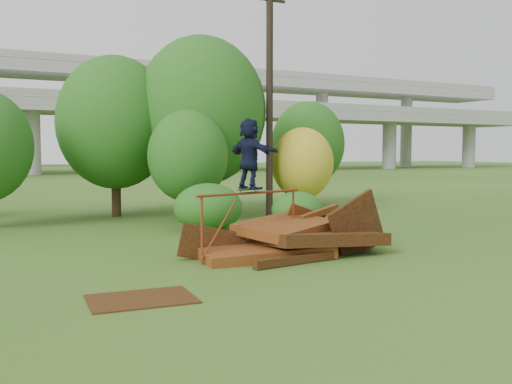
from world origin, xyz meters
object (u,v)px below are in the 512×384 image
skater (250,154)px  utility_pole (270,98)px  scrap_pile (291,240)px  flat_plate (141,299)px

skater → utility_pole: 9.40m
scrap_pile → flat_plate: size_ratio=3.06×
scrap_pile → flat_plate: 5.42m
flat_plate → utility_pole: 14.40m
scrap_pile → skater: (-1.09, 0.24, 2.22)m
skater → flat_plate: (-3.65, -2.84, -2.60)m
flat_plate → utility_pole: size_ratio=0.20×
skater → flat_plate: bearing=113.5°
flat_plate → scrap_pile: bearing=28.7°
scrap_pile → utility_pole: utility_pole is taller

